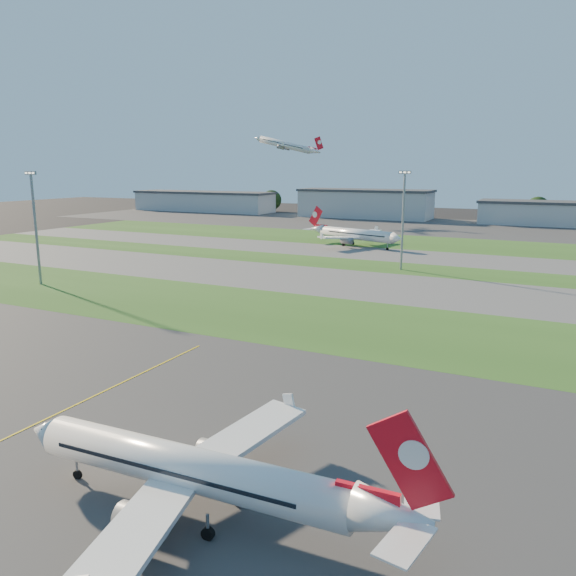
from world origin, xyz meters
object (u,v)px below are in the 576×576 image
Objects in this scene: airliner_parked at (192,470)px; light_mast_centre at (403,214)px; light_mast_west at (35,220)px; airliner_taxiing at (356,235)px.

light_mast_centre is (-14.10, 112.94, 11.16)m from airliner_parked.
light_mast_centre is at bearing 38.66° from light_mast_west.
airliner_taxiing is 1.39× the size of light_mast_centre.
airliner_taxiing is (-40.27, 150.51, 0.41)m from airliner_parked.
light_mast_centre reaches higher than airliner_taxiing.
airliner_taxiing is 1.39× the size of light_mast_west.
airliner_parked is 155.81m from airliner_taxiing.
light_mast_centre is at bearing 143.33° from airliner_taxiing.
airliner_taxiing is at bearing 124.85° from light_mast_centre.
airliner_taxiing is 103.89m from light_mast_west.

